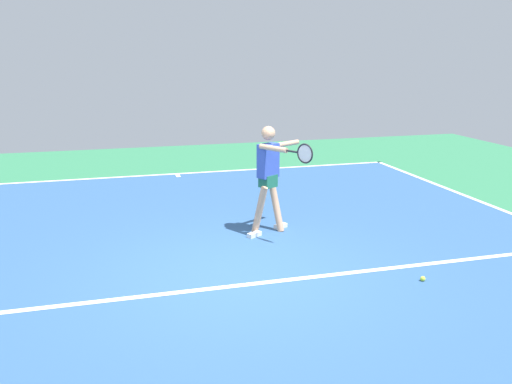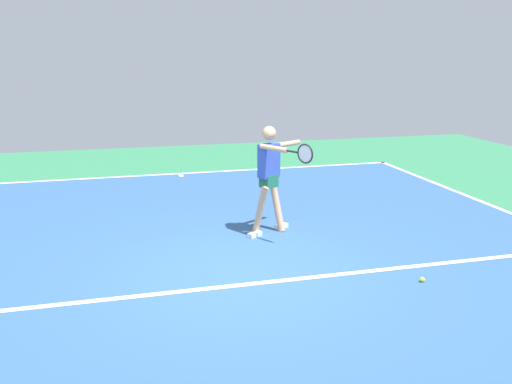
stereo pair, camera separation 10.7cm
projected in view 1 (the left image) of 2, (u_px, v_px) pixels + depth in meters
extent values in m
plane|color=#2D754C|center=(242.00, 274.00, 7.28)|extent=(21.12, 21.12, 0.00)
cube|color=#2D5484|center=(242.00, 273.00, 7.28)|extent=(10.96, 12.96, 0.00)
cube|color=white|center=(177.00, 174.00, 13.28)|extent=(10.96, 0.10, 0.01)
cube|color=white|center=(249.00, 284.00, 6.94)|extent=(8.22, 0.10, 0.01)
cube|color=white|center=(178.00, 175.00, 13.10)|extent=(0.10, 0.30, 0.01)
cylinder|color=tan|center=(276.00, 206.00, 9.00)|extent=(0.26, 0.34, 0.83)
cube|color=white|center=(281.00, 226.00, 9.17)|extent=(0.26, 0.21, 0.07)
cylinder|color=tan|center=(259.00, 211.00, 8.73)|extent=(0.26, 0.34, 0.83)
cube|color=white|center=(254.00, 235.00, 8.74)|extent=(0.26, 0.21, 0.07)
cube|color=#1E664C|center=(268.00, 181.00, 8.75)|extent=(0.31, 0.30, 0.20)
cube|color=#334CB2|center=(268.00, 161.00, 8.67)|extent=(0.38, 0.32, 0.54)
sphere|color=tan|center=(268.00, 133.00, 8.56)|extent=(0.22, 0.22, 0.22)
cylinder|color=tan|center=(287.00, 144.00, 8.91)|extent=(0.51, 0.33, 0.08)
cylinder|color=tan|center=(273.00, 148.00, 8.31)|extent=(0.33, 0.51, 0.08)
cylinder|color=black|center=(292.00, 151.00, 8.05)|extent=(0.13, 0.21, 0.03)
torus|color=black|center=(305.00, 154.00, 7.88)|extent=(0.17, 0.27, 0.29)
cylinder|color=silver|center=(305.00, 154.00, 7.88)|extent=(0.13, 0.22, 0.25)
sphere|color=#C6E53D|center=(423.00, 279.00, 7.04)|extent=(0.07, 0.07, 0.07)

